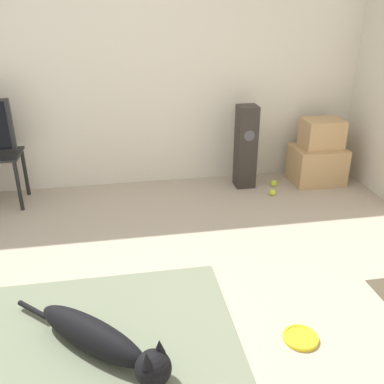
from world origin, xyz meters
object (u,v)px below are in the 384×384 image
at_px(tennis_ball_near_speaker, 272,192).
at_px(cardboard_box_lower, 317,165).
at_px(dog, 103,341).
at_px(tennis_ball_by_boxes, 274,183).
at_px(cardboard_box_upper, 322,134).
at_px(floor_speaker, 246,147).
at_px(frisbee, 301,338).

bearing_deg(tennis_ball_near_speaker, cardboard_box_lower, 24.48).
distance_m(dog, tennis_ball_by_boxes, 2.70).
xyz_separation_m(cardboard_box_upper, tennis_ball_near_speaker, (-0.59, -0.27, -0.50)).
height_order(cardboard_box_upper, tennis_ball_near_speaker, cardboard_box_upper).
relative_size(cardboard_box_lower, tennis_ball_by_boxes, 8.02).
bearing_deg(cardboard_box_upper, tennis_ball_near_speaker, -155.58).
xyz_separation_m(cardboard_box_lower, cardboard_box_upper, (0.01, 0.01, 0.34)).
bearing_deg(tennis_ball_by_boxes, floor_speaker, 165.96).
bearing_deg(dog, cardboard_box_upper, 43.63).
bearing_deg(tennis_ball_by_boxes, tennis_ball_near_speaker, -113.21).
distance_m(dog, floor_speaker, 2.60).
distance_m(cardboard_box_upper, tennis_ball_by_boxes, 0.70).
xyz_separation_m(floor_speaker, tennis_ball_near_speaker, (0.21, -0.30, -0.39)).
relative_size(cardboard_box_lower, tennis_ball_near_speaker, 8.02).
xyz_separation_m(cardboard_box_lower, floor_speaker, (-0.78, 0.03, 0.23)).
height_order(cardboard_box_lower, floor_speaker, floor_speaker).
relative_size(frisbee, floor_speaker, 0.24).
xyz_separation_m(tennis_ball_by_boxes, tennis_ball_near_speaker, (-0.09, -0.22, 0.00)).
bearing_deg(dog, frisbee, -3.38).
distance_m(frisbee, floor_speaker, 2.27).
relative_size(cardboard_box_upper, tennis_ball_near_speaker, 6.02).
bearing_deg(dog, tennis_ball_by_boxes, 50.17).
relative_size(cardboard_box_upper, floor_speaker, 0.47).
distance_m(cardboard_box_lower, floor_speaker, 0.82).
xyz_separation_m(dog, tennis_ball_by_boxes, (1.73, 2.07, -0.08)).
bearing_deg(dog, floor_speaker, 56.43).
distance_m(floor_speaker, tennis_ball_by_boxes, 0.50).
relative_size(floor_speaker, tennis_ball_by_boxes, 12.86).
bearing_deg(frisbee, tennis_ball_near_speaker, 74.98).
xyz_separation_m(dog, tennis_ball_near_speaker, (1.64, 1.85, -0.08)).
height_order(frisbee, cardboard_box_lower, cardboard_box_lower).
relative_size(frisbee, tennis_ball_near_speaker, 3.15).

